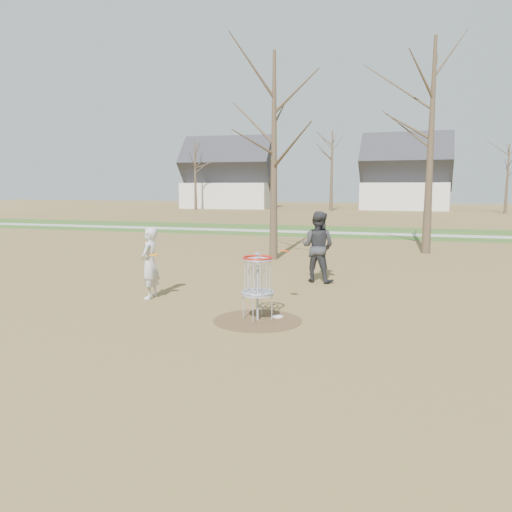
{
  "coord_description": "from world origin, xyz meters",
  "views": [
    {
      "loc": [
        2.89,
        -9.37,
        2.67
      ],
      "look_at": [
        -0.5,
        1.5,
        1.1
      ],
      "focal_mm": 35.0,
      "sensor_mm": 36.0,
      "label": 1
    }
  ],
  "objects_px": {
    "disc_grounded": "(278,317)",
    "disc_golf_basket": "(258,276)",
    "player_throwing": "(318,247)",
    "player_standing": "(150,263)"
  },
  "relations": [
    {
      "from": "disc_grounded",
      "to": "player_standing",
      "type": "bearing_deg",
      "value": 166.06
    },
    {
      "from": "player_standing",
      "to": "disc_grounded",
      "type": "xyz_separation_m",
      "value": [
        3.42,
        -0.85,
        -0.84
      ]
    },
    {
      "from": "player_standing",
      "to": "player_throwing",
      "type": "distance_m",
      "value": 4.81
    },
    {
      "from": "player_standing",
      "to": "disc_golf_basket",
      "type": "distance_m",
      "value": 3.31
    },
    {
      "from": "player_throwing",
      "to": "disc_grounded",
      "type": "relative_size",
      "value": 9.12
    },
    {
      "from": "disc_grounded",
      "to": "player_throwing",
      "type": "bearing_deg",
      "value": 89.14
    },
    {
      "from": "disc_grounded",
      "to": "disc_golf_basket",
      "type": "bearing_deg",
      "value": -133.87
    },
    {
      "from": "player_throwing",
      "to": "disc_grounded",
      "type": "height_order",
      "value": "player_throwing"
    },
    {
      "from": "disc_grounded",
      "to": "disc_golf_basket",
      "type": "relative_size",
      "value": 0.16
    },
    {
      "from": "player_throwing",
      "to": "player_standing",
      "type": "bearing_deg",
      "value": 55.87
    }
  ]
}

